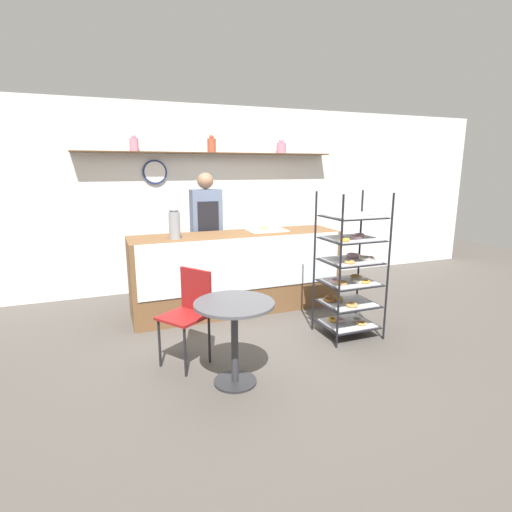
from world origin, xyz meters
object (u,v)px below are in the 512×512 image
at_px(pastry_rack, 350,271).
at_px(donut_tray_counter, 266,230).
at_px(cafe_table, 234,323).
at_px(cafe_chair, 190,306).
at_px(person_worker, 207,232).
at_px(coffee_carafe, 174,224).

xyz_separation_m(pastry_rack, donut_tray_counter, (-0.45, 1.28, 0.29)).
relative_size(cafe_table, cafe_chair, 0.82).
height_order(pastry_rack, donut_tray_counter, pastry_rack).
bearing_deg(donut_tray_counter, cafe_chair, -135.55).
bearing_deg(person_worker, donut_tray_counter, -31.64).
height_order(cafe_chair, coffee_carafe, coffee_carafe).
bearing_deg(coffee_carafe, donut_tray_counter, 8.91).
bearing_deg(pastry_rack, person_worker, 123.55).
relative_size(coffee_carafe, donut_tray_counter, 0.74).
relative_size(cafe_table, coffee_carafe, 2.00).
relative_size(pastry_rack, coffee_carafe, 4.31).
bearing_deg(coffee_carafe, cafe_chair, -94.09).
height_order(pastry_rack, cafe_chair, pastry_rack).
distance_m(cafe_table, coffee_carafe, 1.74).
distance_m(pastry_rack, coffee_carafe, 2.04).
bearing_deg(cafe_table, coffee_carafe, 96.56).
height_order(coffee_carafe, donut_tray_counter, coffee_carafe).
height_order(cafe_chair, donut_tray_counter, donut_tray_counter).
height_order(person_worker, cafe_chair, person_worker).
bearing_deg(cafe_table, pastry_rack, 19.24).
xyz_separation_m(person_worker, cafe_chair, (-0.61, -1.69, -0.42)).
bearing_deg(coffee_carafe, pastry_rack, -33.32).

